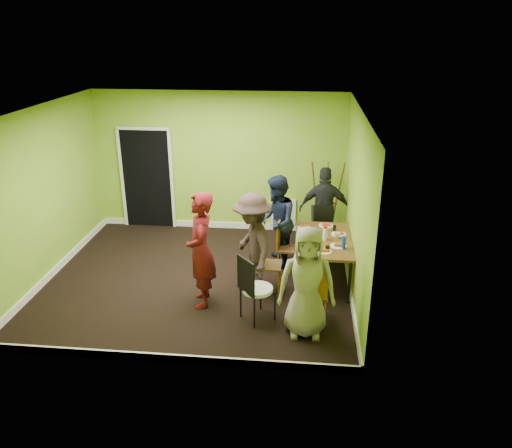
{
  "coord_description": "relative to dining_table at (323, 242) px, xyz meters",
  "views": [
    {
      "loc": [
        1.69,
        -7.29,
        4.0
      ],
      "look_at": [
        0.96,
        0.0,
        1.02
      ],
      "focal_mm": 35.0,
      "sensor_mm": 36.0,
      "label": 1
    }
  ],
  "objects": [
    {
      "name": "orange_bottle",
      "position": [
        -0.11,
        0.23,
        0.1
      ],
      "size": [
        0.04,
        0.04,
        0.09
      ],
      "primitive_type": "cylinder",
      "color": "#C26E12",
      "rests_on": "dining_table"
    },
    {
      "name": "person_left_near",
      "position": [
        -1.1,
        -0.52,
        0.13
      ],
      "size": [
        0.98,
        1.22,
        1.65
      ],
      "primitive_type": "imported",
      "rotation": [
        0.0,
        0.0,
        -1.18
      ],
      "color": "#322321",
      "rests_on": "ground"
    },
    {
      "name": "chair_front_end",
      "position": [
        -0.17,
        -1.33,
        -0.16
      ],
      "size": [
        0.43,
        0.43,
        0.96
      ],
      "rotation": [
        0.0,
        0.0,
        0.1
      ],
      "color": "#C26E12",
      "rests_on": "ground"
    },
    {
      "name": "cup_b",
      "position": [
        0.22,
        0.07,
        0.1
      ],
      "size": [
        0.1,
        0.1,
        0.09
      ],
      "primitive_type": "imported",
      "color": "white",
      "rests_on": "dining_table"
    },
    {
      "name": "plate_near_right",
      "position": [
        -0.22,
        -0.48,
        0.06
      ],
      "size": [
        0.21,
        0.21,
        0.01
      ],
      "primitive_type": "cylinder",
      "color": "white",
      "rests_on": "dining_table"
    },
    {
      "name": "plate_near_left",
      "position": [
        -0.32,
        0.42,
        0.06
      ],
      "size": [
        0.23,
        0.23,
        0.01
      ],
      "primitive_type": "cylinder",
      "color": "white",
      "rests_on": "dining_table"
    },
    {
      "name": "glass_front",
      "position": [
        0.04,
        -0.45,
        0.1
      ],
      "size": [
        0.07,
        0.07,
        0.09
      ],
      "primitive_type": "cylinder",
      "color": "black",
      "rests_on": "dining_table"
    },
    {
      "name": "person_left_far",
      "position": [
        -0.8,
        0.48,
        0.12
      ],
      "size": [
        0.67,
        0.84,
        1.64
      ],
      "primitive_type": "imported",
      "rotation": [
        0.0,
        0.0,
        -1.5
      ],
      "color": "#131B31",
      "rests_on": "ground"
    },
    {
      "name": "ground",
      "position": [
        -2.04,
        -0.13,
        -0.7
      ],
      "size": [
        5.0,
        5.0,
        0.0
      ],
      "primitive_type": "plane",
      "color": "black",
      "rests_on": "ground"
    },
    {
      "name": "plate_far_front",
      "position": [
        0.0,
        -0.48,
        0.06
      ],
      "size": [
        0.23,
        0.23,
        0.01
      ],
      "primitive_type": "cylinder",
      "color": "white",
      "rests_on": "dining_table"
    },
    {
      "name": "thermos",
      "position": [
        0.02,
        -0.03,
        0.16
      ],
      "size": [
        0.07,
        0.07,
        0.21
      ],
      "primitive_type": "cylinder",
      "color": "white",
      "rests_on": "dining_table"
    },
    {
      "name": "blue_bottle",
      "position": [
        0.29,
        -0.34,
        0.16
      ],
      "size": [
        0.07,
        0.07,
        0.21
      ],
      "primitive_type": "cylinder",
      "color": "#1A33C7",
      "rests_on": "dining_table"
    },
    {
      "name": "chair_left_near",
      "position": [
        -0.93,
        -0.41,
        -0.16
      ],
      "size": [
        0.4,
        0.39,
        0.95
      ],
      "rotation": [
        0.0,
        0.0,
        -1.57
      ],
      "color": "#C26E12",
      "rests_on": "ground"
    },
    {
      "name": "person_standing",
      "position": [
        -1.82,
        -0.9,
        0.19
      ],
      "size": [
        0.54,
        0.72,
        1.78
      ],
      "primitive_type": "imported",
      "rotation": [
        0.0,
        0.0,
        -1.39
      ],
      "color": "#5A0F13",
      "rests_on": "ground"
    },
    {
      "name": "chair_left_far",
      "position": [
        -0.64,
        0.3,
        -0.19
      ],
      "size": [
        0.42,
        0.42,
        0.91
      ],
      "rotation": [
        0.0,
        0.0,
        -1.69
      ],
      "color": "#C26E12",
      "rests_on": "ground"
    },
    {
      "name": "cup_a",
      "position": [
        -0.24,
        -0.13,
        0.1
      ],
      "size": [
        0.12,
        0.12,
        0.09
      ],
      "primitive_type": "imported",
      "color": "white",
      "rests_on": "dining_table"
    },
    {
      "name": "chair_bentwood",
      "position": [
        -1.0,
        -1.3,
        -0.14
      ],
      "size": [
        0.55,
        0.55,
        1.01
      ],
      "rotation": [
        0.0,
        0.0,
        -0.87
      ],
      "color": "black",
      "rests_on": "ground"
    },
    {
      "name": "person_back_end",
      "position": [
        0.05,
        1.26,
        0.1
      ],
      "size": [
        0.94,
        0.4,
        1.59
      ],
      "primitive_type": "imported",
      "rotation": [
        0.0,
        0.0,
        3.16
      ],
      "color": "black",
      "rests_on": "ground"
    },
    {
      "name": "glass_back",
      "position": [
        0.19,
        0.38,
        0.1
      ],
      "size": [
        0.06,
        0.06,
        0.09
      ],
      "primitive_type": "cylinder",
      "color": "black",
      "rests_on": "dining_table"
    },
    {
      "name": "easel",
      "position": [
        0.09,
        1.74,
        0.09
      ],
      "size": [
        0.64,
        0.6,
        1.6
      ],
      "color": "brown",
      "rests_on": "ground"
    },
    {
      "name": "chair_back_end",
      "position": [
        0.02,
        1.06,
        -0.04
      ],
      "size": [
        0.5,
        0.54,
        0.93
      ],
      "rotation": [
        0.0,
        0.0,
        3.47
      ],
      "color": "#C26E12",
      "rests_on": "ground"
    },
    {
      "name": "dining_table",
      "position": [
        0.0,
        0.0,
        0.0
      ],
      "size": [
        0.9,
        1.5,
        0.75
      ],
      "color": "black",
      "rests_on": "ground"
    },
    {
      "name": "room_walls",
      "position": [
        -2.07,
        -0.09,
        0.29
      ],
      "size": [
        5.04,
        4.54,
        2.82
      ],
      "color": "#7EAB2C",
      "rests_on": "ground"
    },
    {
      "name": "glass_mid",
      "position": [
        -0.13,
        0.18,
        0.1
      ],
      "size": [
        0.07,
        0.07,
        0.09
      ],
      "primitive_type": "cylinder",
      "color": "black",
      "rests_on": "dining_table"
    },
    {
      "name": "plate_wall_back",
      "position": [
        0.25,
        0.21,
        0.06
      ],
      "size": [
        0.25,
        0.25,
        0.01
      ],
      "primitive_type": "cylinder",
      "color": "white",
      "rests_on": "dining_table"
    },
    {
      "name": "plate_wall_front",
      "position": [
        0.22,
        -0.26,
        0.06
      ],
      "size": [
        0.26,
        0.26,
        0.01
      ],
      "primitive_type": "cylinder",
      "color": "white",
      "rests_on": "dining_table"
    },
    {
      "name": "person_front_end",
      "position": [
        -0.26,
        -1.55,
        0.09
      ],
      "size": [
        0.79,
        0.53,
        1.58
      ],
      "primitive_type": "imported",
      "rotation": [
        0.0,
        0.0,
        0.03
      ],
      "color": "gray",
      "rests_on": "ground"
    },
    {
      "name": "plate_far_back",
      "position": [
        0.05,
        0.57,
        0.06
      ],
      "size": [
        0.25,
        0.25,
        0.01
      ],
      "primitive_type": "cylinder",
      "color": "white",
      "rests_on": "dining_table"
    }
  ]
}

